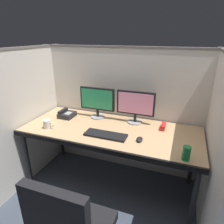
# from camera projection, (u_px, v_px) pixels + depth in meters

# --- Properties ---
(ground_plane) EXTENTS (8.00, 8.00, 0.00)m
(ground_plane) POSITION_uv_depth(u_px,v_px,m) (101.00, 202.00, 2.16)
(ground_plane) COLOR #383F4C
(cubicle_partition_rear) EXTENTS (2.21, 0.06, 1.57)m
(cubicle_partition_rear) POSITION_uv_depth(u_px,v_px,m) (123.00, 111.00, 2.52)
(cubicle_partition_rear) COLOR beige
(cubicle_partition_rear) RESTS_ON ground
(cubicle_partition_left) EXTENTS (0.06, 1.41, 1.57)m
(cubicle_partition_left) POSITION_uv_depth(u_px,v_px,m) (29.00, 116.00, 2.36)
(cubicle_partition_left) COLOR beige
(cubicle_partition_left) RESTS_ON ground
(cubicle_partition_right) EXTENTS (0.06, 1.41, 1.57)m
(cubicle_partition_right) POSITION_uv_depth(u_px,v_px,m) (214.00, 146.00, 1.72)
(cubicle_partition_right) COLOR beige
(cubicle_partition_right) RESTS_ON ground
(desk) EXTENTS (1.90, 0.80, 0.74)m
(desk) POSITION_uv_depth(u_px,v_px,m) (110.00, 134.00, 2.16)
(desk) COLOR tan
(desk) RESTS_ON ground
(monitor_left) EXTENTS (0.43, 0.17, 0.37)m
(monitor_left) POSITION_uv_depth(u_px,v_px,m) (97.00, 101.00, 2.37)
(monitor_left) COLOR gray
(monitor_left) RESTS_ON desk
(monitor_right) EXTENTS (0.43, 0.17, 0.37)m
(monitor_right) POSITION_uv_depth(u_px,v_px,m) (136.00, 105.00, 2.23)
(monitor_right) COLOR gray
(monitor_right) RESTS_ON desk
(keyboard_main) EXTENTS (0.43, 0.15, 0.02)m
(keyboard_main) POSITION_uv_depth(u_px,v_px,m) (106.00, 135.00, 2.00)
(keyboard_main) COLOR black
(keyboard_main) RESTS_ON desk
(computer_mouse) EXTENTS (0.06, 0.10, 0.04)m
(computer_mouse) POSITION_uv_depth(u_px,v_px,m) (140.00, 139.00, 1.91)
(computer_mouse) COLOR black
(computer_mouse) RESTS_ON desk
(red_stapler) EXTENTS (0.04, 0.15, 0.06)m
(red_stapler) POSITION_uv_depth(u_px,v_px,m) (163.00, 126.00, 2.15)
(red_stapler) COLOR red
(red_stapler) RESTS_ON desk
(soda_can) EXTENTS (0.07, 0.07, 0.12)m
(soda_can) POSITION_uv_depth(u_px,v_px,m) (186.00, 153.00, 1.60)
(soda_can) COLOR #197233
(soda_can) RESTS_ON desk
(desk_phone) EXTENTS (0.17, 0.19, 0.09)m
(desk_phone) POSITION_uv_depth(u_px,v_px,m) (67.00, 114.00, 2.45)
(desk_phone) COLOR black
(desk_phone) RESTS_ON desk
(coffee_mug) EXTENTS (0.13, 0.08, 0.09)m
(coffee_mug) POSITION_uv_depth(u_px,v_px,m) (47.00, 124.00, 2.16)
(coffee_mug) COLOR silver
(coffee_mug) RESTS_ON desk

